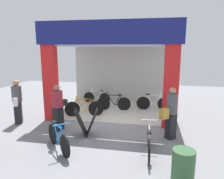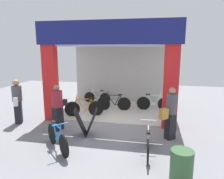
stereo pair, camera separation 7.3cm
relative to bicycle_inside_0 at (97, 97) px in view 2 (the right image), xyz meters
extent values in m
plane|color=gray|center=(1.19, -2.83, -0.32)|extent=(18.20, 18.20, 0.00)
cube|color=beige|center=(1.19, -1.04, -0.31)|extent=(5.10, 3.57, 0.02)
cube|color=#B7B7B2|center=(1.19, 0.74, 1.18)|extent=(5.10, 0.12, 2.98)
cube|color=red|center=(-1.11, -2.83, 1.18)|extent=(0.51, 0.36, 2.98)
cube|color=red|center=(3.48, -2.83, 1.18)|extent=(0.51, 0.36, 2.98)
cube|color=navy|center=(1.19, -2.98, 3.09)|extent=(5.30, 0.20, 0.84)
cube|color=silver|center=(1.19, -1.04, 2.64)|extent=(5.10, 3.57, 0.06)
cylinder|color=black|center=(0.43, -0.03, -0.03)|extent=(0.56, 0.08, 0.56)
cylinder|color=black|center=(-0.44, 0.03, -0.03)|extent=(0.56, 0.08, 0.56)
cylinder|color=white|center=(0.23, -0.02, -0.05)|extent=(0.38, 0.06, 0.07)
cylinder|color=white|center=(0.15, -0.01, 0.13)|extent=(0.25, 0.05, 0.42)
cylinder|color=white|center=(-0.12, 0.01, 0.14)|extent=(0.35, 0.06, 0.44)
cylinder|color=white|center=(-0.01, 0.00, 0.34)|extent=(0.54, 0.07, 0.04)
cylinder|color=white|center=(0.33, -0.02, 0.15)|extent=(0.19, 0.04, 0.38)
cylinder|color=white|center=(-0.35, 0.03, 0.16)|extent=(0.17, 0.04, 0.39)
cylinder|color=white|center=(-0.27, 0.02, 0.40)|extent=(0.05, 0.03, 0.12)
cylinder|color=white|center=(-0.27, 0.02, 0.46)|extent=(0.06, 0.39, 0.03)
cube|color=black|center=(0.26, -0.02, 0.36)|extent=(0.18, 0.10, 0.04)
cylinder|color=black|center=(1.58, -1.06, 0.00)|extent=(0.62, 0.14, 0.62)
cylinder|color=black|center=(0.63, -1.21, 0.00)|extent=(0.62, 0.14, 0.62)
cylinder|color=black|center=(1.36, -1.09, -0.03)|extent=(0.42, 0.10, 0.08)
cylinder|color=black|center=(1.27, -1.11, 0.18)|extent=(0.27, 0.08, 0.47)
cylinder|color=black|center=(0.98, -1.15, 0.18)|extent=(0.38, 0.09, 0.49)
cylinder|color=black|center=(1.10, -1.14, 0.41)|extent=(0.60, 0.13, 0.05)
cylinder|color=black|center=(1.48, -1.07, 0.20)|extent=(0.21, 0.07, 0.42)
cylinder|color=black|center=(0.73, -1.19, 0.21)|extent=(0.19, 0.06, 0.43)
cylinder|color=black|center=(0.81, -1.18, 0.48)|extent=(0.06, 0.04, 0.13)
cylinder|color=black|center=(0.82, -1.18, 0.54)|extent=(0.10, 0.43, 0.03)
cube|color=black|center=(1.39, -1.09, 0.43)|extent=(0.20, 0.12, 0.05)
cylinder|color=black|center=(0.52, -2.07, 0.01)|extent=(0.63, 0.22, 0.65)
cylinder|color=black|center=(-0.44, -2.35, 0.01)|extent=(0.63, 0.22, 0.65)
cylinder|color=orange|center=(0.29, -2.14, -0.02)|extent=(0.43, 0.16, 0.08)
cylinder|color=orange|center=(0.21, -2.16, 0.19)|extent=(0.28, 0.11, 0.49)
cylinder|color=orange|center=(-0.09, -2.25, 0.20)|extent=(0.39, 0.15, 0.51)
cylinder|color=orange|center=(0.03, -2.21, 0.44)|extent=(0.61, 0.21, 0.05)
cylinder|color=orange|center=(0.41, -2.10, 0.22)|extent=(0.21, 0.09, 0.43)
cylinder|color=orange|center=(-0.34, -2.32, 0.23)|extent=(0.20, 0.09, 0.45)
cylinder|color=orange|center=(-0.26, -2.30, 0.51)|extent=(0.06, 0.05, 0.13)
cylinder|color=orange|center=(-0.25, -2.30, 0.58)|extent=(0.16, 0.44, 0.03)
cube|color=black|center=(0.33, -2.13, 0.46)|extent=(0.22, 0.15, 0.05)
cylinder|color=black|center=(2.45, -0.77, 0.00)|extent=(0.63, 0.05, 0.63)
cylinder|color=black|center=(3.42, -0.76, 0.00)|extent=(0.63, 0.05, 0.63)
cylinder|color=white|center=(2.68, -0.77, -0.03)|extent=(0.42, 0.04, 0.08)
cylinder|color=white|center=(2.77, -0.77, 0.18)|extent=(0.27, 0.04, 0.47)
cylinder|color=white|center=(3.07, -0.76, 0.19)|extent=(0.38, 0.04, 0.49)
cylinder|color=white|center=(2.95, -0.76, 0.41)|extent=(0.60, 0.04, 0.05)
cylinder|color=white|center=(2.56, -0.77, 0.20)|extent=(0.21, 0.04, 0.42)
cylinder|color=white|center=(3.32, -0.76, 0.21)|extent=(0.19, 0.04, 0.43)
cylinder|color=white|center=(3.24, -0.76, 0.48)|extent=(0.05, 0.03, 0.13)
cylinder|color=white|center=(3.23, -0.76, 0.55)|extent=(0.04, 0.44, 0.03)
cube|color=black|center=(2.65, -0.77, 0.43)|extent=(0.19, 0.10, 0.05)
cylinder|color=black|center=(-0.06, -4.91, 0.00)|extent=(0.48, 0.47, 0.63)
cylinder|color=black|center=(0.63, -5.60, 0.00)|extent=(0.48, 0.47, 0.63)
cylinder|color=blue|center=(0.11, -5.07, -0.02)|extent=(0.32, 0.32, 0.08)
cylinder|color=blue|center=(0.17, -5.13, 0.18)|extent=(0.22, 0.22, 0.47)
cylinder|color=blue|center=(0.38, -5.35, 0.19)|extent=(0.30, 0.30, 0.49)
cylinder|color=blue|center=(0.30, -5.26, 0.42)|extent=(0.45, 0.45, 0.05)
cylinder|color=blue|center=(0.02, -4.99, 0.20)|extent=(0.17, 0.17, 0.42)
cylinder|color=blue|center=(0.57, -5.53, 0.21)|extent=(0.16, 0.16, 0.44)
cylinder|color=blue|center=(0.50, -5.47, 0.49)|extent=(0.06, 0.06, 0.13)
cylinder|color=blue|center=(0.50, -5.46, 0.55)|extent=(0.33, 0.33, 0.03)
cube|color=black|center=(0.08, -5.05, 0.44)|extent=(0.20, 0.20, 0.05)
cylinder|color=black|center=(2.82, -5.46, 0.00)|extent=(0.07, 0.63, 0.63)
cylinder|color=black|center=(2.78, -4.48, 0.00)|extent=(0.07, 0.63, 0.63)
cylinder|color=silver|center=(2.81, -5.23, -0.02)|extent=(0.05, 0.43, 0.08)
cylinder|color=silver|center=(2.81, -5.14, 0.18)|extent=(0.05, 0.28, 0.47)
cylinder|color=silver|center=(2.79, -4.84, 0.19)|extent=(0.05, 0.39, 0.49)
cylinder|color=silver|center=(2.80, -4.96, 0.42)|extent=(0.06, 0.61, 0.05)
cylinder|color=silver|center=(2.81, -5.35, 0.21)|extent=(0.04, 0.21, 0.42)
cylinder|color=silver|center=(2.78, -4.58, 0.21)|extent=(0.04, 0.19, 0.44)
cylinder|color=silver|center=(2.79, -4.67, 0.49)|extent=(0.04, 0.05, 0.13)
cylinder|color=silver|center=(2.79, -4.68, 0.55)|extent=(0.44, 0.05, 0.03)
cube|color=black|center=(2.81, -5.26, 0.44)|extent=(0.10, 0.20, 0.05)
cube|color=black|center=(0.57, -4.13, 0.13)|extent=(0.51, 0.59, 0.90)
cube|color=black|center=(0.92, -4.04, 0.13)|extent=(0.51, 0.59, 0.90)
cylinder|color=olive|center=(0.75, -4.09, 0.58)|extent=(0.16, 0.50, 0.03)
cube|color=black|center=(-0.37, -3.84, 0.11)|extent=(0.31, 0.38, 0.84)
cylinder|color=maroon|center=(-0.37, -3.84, 0.81)|extent=(0.45, 0.45, 0.57)
sphere|color=#8C664C|center=(-0.37, -3.84, 1.21)|extent=(0.22, 0.22, 0.22)
cube|color=black|center=(-0.29, -3.51, 0.61)|extent=(0.22, 0.29, 0.20)
cube|color=black|center=(3.46, -3.83, 0.10)|extent=(0.37, 0.37, 0.83)
cylinder|color=#4C4C51|center=(3.46, -3.83, 0.84)|extent=(0.44, 0.44, 0.64)
sphere|color=tan|center=(3.46, -3.83, 1.26)|extent=(0.20, 0.20, 0.20)
cube|color=#BF8C33|center=(3.23, -4.04, 0.57)|extent=(0.31, 0.30, 0.32)
cube|color=black|center=(-2.18, -3.49, 0.12)|extent=(0.35, 0.39, 0.87)
cylinder|color=#4C4C51|center=(-2.18, -3.49, 0.85)|extent=(0.48, 0.48, 0.59)
sphere|color=tan|center=(-2.18, -3.49, 1.27)|extent=(0.24, 0.24, 0.24)
cube|color=white|center=(-2.04, -3.77, 0.61)|extent=(0.21, 0.25, 0.31)
cylinder|color=#335933|center=(3.54, -6.13, 0.07)|extent=(0.48, 0.48, 0.76)
camera|label=1|loc=(2.83, -10.39, 2.55)|focal=33.71mm
camera|label=2|loc=(2.90, -10.38, 2.55)|focal=33.71mm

